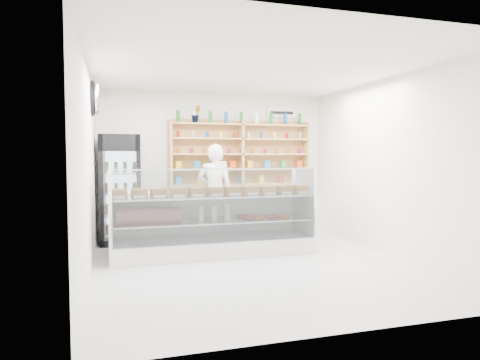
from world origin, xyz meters
name	(u,v)px	position (x,y,z in m)	size (l,w,h in m)	color
room	(255,168)	(0.00, 0.00, 1.40)	(5.00, 5.00, 5.00)	silver
display_counter	(213,231)	(-0.42, 0.84, 0.38)	(3.19, 0.95, 1.39)	white
shop_worker	(215,192)	(-0.14, 1.92, 0.89)	(0.65, 0.43, 1.79)	white
drinks_cooler	(121,189)	(-1.82, 2.08, 0.97)	(0.74, 0.72, 1.94)	black
wall_shelving	(241,154)	(0.50, 2.34, 1.59)	(2.84, 0.28, 1.33)	tan
potted_plant	(196,114)	(-0.41, 2.34, 2.36)	(0.18, 0.15, 0.33)	#1E6626
security_mirror	(96,99)	(-2.17, 1.20, 2.45)	(0.15, 0.50, 0.50)	silver
wall_sign	(281,113)	(1.40, 2.47, 2.45)	(0.62, 0.03, 0.20)	white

